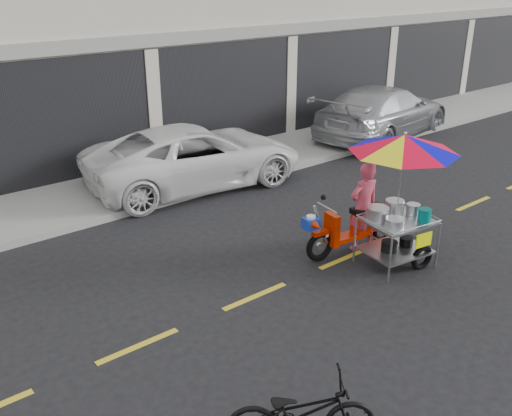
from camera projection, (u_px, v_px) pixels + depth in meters
ground at (345, 258)px, 9.91m from camera, size 90.00×90.00×0.00m
sidewalk at (178, 173)px, 13.84m from camera, size 45.00×3.00×0.15m
centerline at (345, 258)px, 9.91m from camera, size 42.00×0.10×0.01m
white_pickup at (195, 156)px, 13.02m from camera, size 5.28×2.92×1.40m
silver_pickup at (383, 112)px, 16.80m from camera, size 5.55×3.06×1.52m
near_bicycle at (301, 412)px, 5.90m from camera, size 1.59×1.33×0.82m
food_vendor_rig at (387, 179)px, 9.38m from camera, size 2.29×2.07×2.31m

